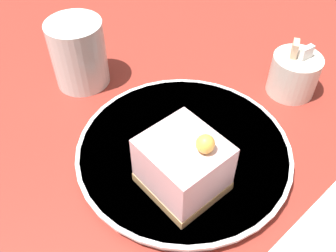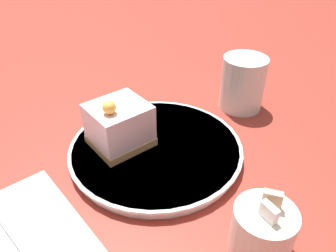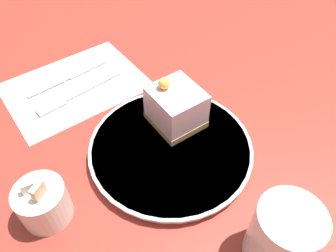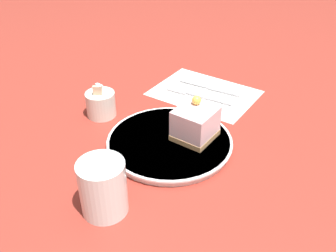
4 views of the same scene
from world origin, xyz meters
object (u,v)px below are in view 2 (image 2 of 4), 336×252
(cake_slice, at_px, (117,126))
(sugar_bowl, at_px, (262,230))
(drinking_glass, at_px, (243,83))
(plate, at_px, (156,149))

(cake_slice, relative_size, sugar_bowl, 1.23)
(cake_slice, distance_m, drinking_glass, 0.25)
(cake_slice, height_order, sugar_bowl, cake_slice)
(cake_slice, distance_m, sugar_bowl, 0.24)
(cake_slice, bearing_deg, plate, 139.32)
(plate, bearing_deg, drinking_glass, 168.21)
(plate, relative_size, cake_slice, 2.62)
(plate, distance_m, drinking_glass, 0.21)
(plate, xyz_separation_m, drinking_glass, (-0.21, 0.04, 0.04))
(plate, height_order, sugar_bowl, sugar_bowl)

